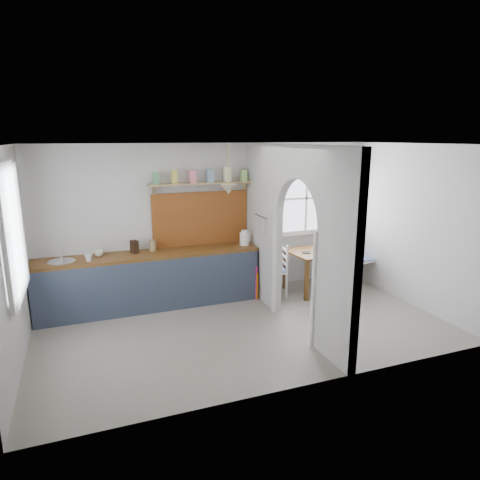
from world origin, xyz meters
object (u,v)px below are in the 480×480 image
object	(u,v)px
kettle	(244,238)
vase	(320,242)
chair_left	(273,269)
dining_table	(320,270)
chair_right	(360,258)

from	to	relation	value
kettle	vase	xyz separation A→B (m)	(1.46, -0.03, -0.20)
chair_left	kettle	world-z (taller)	kettle
dining_table	chair_right	size ratio (longest dim) A/B	1.20
chair_right	kettle	world-z (taller)	kettle
dining_table	chair_left	world-z (taller)	chair_left
chair_left	chair_right	world-z (taller)	chair_right
dining_table	vase	world-z (taller)	vase
dining_table	vase	size ratio (longest dim) A/B	6.57
chair_right	vase	world-z (taller)	chair_right
vase	chair_right	bearing A→B (deg)	-12.38
chair_right	vase	bearing A→B (deg)	74.16
chair_left	kettle	distance (m)	0.75
dining_table	chair_left	distance (m)	0.92
chair_left	dining_table	bearing A→B (deg)	94.71
chair_left	kettle	size ratio (longest dim) A/B	3.64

